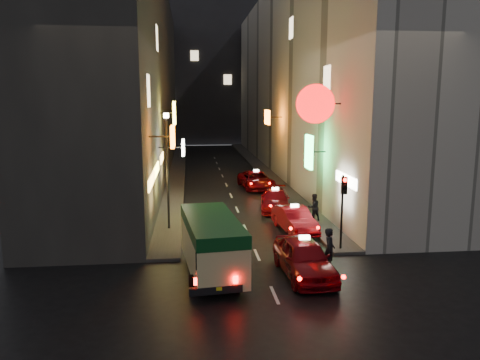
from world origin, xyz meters
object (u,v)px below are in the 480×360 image
object	(u,v)px
minibus	(212,239)
traffic_light	(343,196)
taxi_near	(304,255)
lamp_post	(167,163)
pedestrian_crossing	(330,247)

from	to	relation	value
minibus	traffic_light	size ratio (longest dim) A/B	1.65
minibus	taxi_near	size ratio (longest dim) A/B	1.01
minibus	traffic_light	xyz separation A→B (m)	(6.18, 2.17, 1.17)
taxi_near	lamp_post	size ratio (longest dim) A/B	0.92
minibus	lamp_post	size ratio (longest dim) A/B	0.93
minibus	pedestrian_crossing	size ratio (longest dim) A/B	2.73
minibus	pedestrian_crossing	world-z (taller)	minibus
lamp_post	traffic_light	bearing A→B (deg)	-28.91
minibus	pedestrian_crossing	bearing A→B (deg)	-2.16
pedestrian_crossing	lamp_post	distance (m)	10.10
minibus	lamp_post	bearing A→B (deg)	106.78
taxi_near	traffic_light	size ratio (longest dim) A/B	1.64
minibus	taxi_near	world-z (taller)	minibus
taxi_near	lamp_post	xyz separation A→B (m)	(-5.72, 7.25, 2.83)
minibus	traffic_light	world-z (taller)	traffic_light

